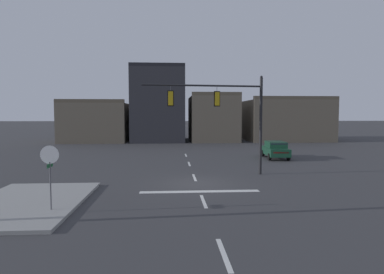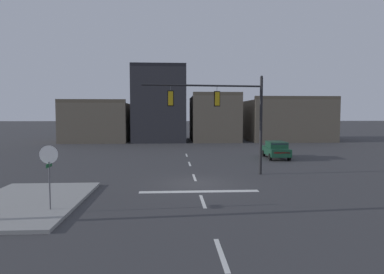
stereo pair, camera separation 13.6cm
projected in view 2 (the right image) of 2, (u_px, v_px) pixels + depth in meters
ground_plane at (197, 184)px, 19.71m from camera, size 400.00×400.00×0.00m
sidewalk_near_corner at (26, 202)px, 15.24m from camera, size 5.00×8.00×0.15m
stop_bar_paint at (199, 191)px, 17.72m from camera, size 6.40×0.50×0.01m
lane_centreline at (194, 177)px, 21.70m from camera, size 0.16×26.40×0.01m
signal_mast_near_side at (227, 109)px, 22.21m from camera, size 8.11×1.00×6.75m
stop_sign at (49, 162)px, 13.76m from camera, size 0.76×0.64×2.83m
car_lot_nearside at (276, 149)px, 31.08m from camera, size 2.18×4.56×1.61m
building_row at (197, 116)px, 52.53m from camera, size 40.89×10.78×11.41m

